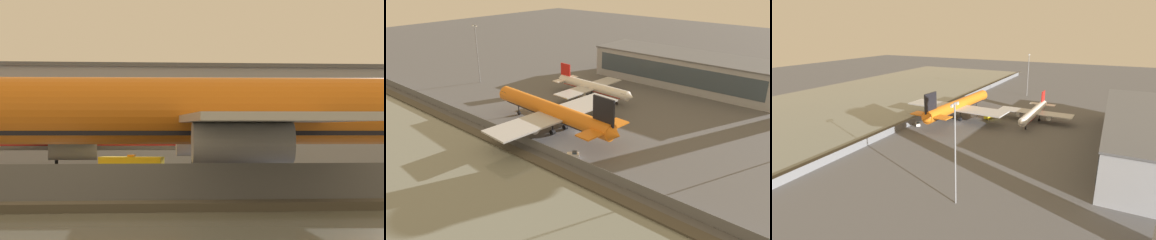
{
  "view_description": "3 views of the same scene",
  "coord_description": "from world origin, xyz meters",
  "views": [
    {
      "loc": [
        -19.79,
        -83.75,
        4.69
      ],
      "look_at": [
        -9.29,
        -3.3,
        5.27
      ],
      "focal_mm": 105.0,
      "sensor_mm": 36.0,
      "label": 1
    },
    {
      "loc": [
        66.66,
        -76.14,
        45.64
      ],
      "look_at": [
        -2.75,
        3.2,
        2.1
      ],
      "focal_mm": 35.0,
      "sensor_mm": 36.0,
      "label": 2
    },
    {
      "loc": [
        103.78,
        54.52,
        37.51
      ],
      "look_at": [
        0.91,
        3.32,
        2.3
      ],
      "focal_mm": 28.0,
      "sensor_mm": 36.0,
      "label": 3
    }
  ],
  "objects": [
    {
      "name": "waterfront_lagoon",
      "position": [
        0.0,
        -71.0,
        0.0
      ],
      "size": [
        320.0,
        98.0,
        0.01
      ],
      "color": "gray",
      "rests_on": "ground"
    },
    {
      "name": "apron_light_mast_apron_east",
      "position": [
        -64.88,
        11.31,
        13.31
      ],
      "size": [
        3.2,
        0.4,
        24.0
      ],
      "color": "gray",
      "rests_on": "ground"
    },
    {
      "name": "apron_light_mast_apron_west",
      "position": [
        52.02,
        26.66,
        12.92
      ],
      "size": [
        3.2,
        0.4,
        23.24
      ],
      "color": "gray",
      "rests_on": "ground"
    },
    {
      "name": "baggage_tug",
      "position": [
        9.73,
        -12.97,
        0.81
      ],
      "size": [
        3.49,
        3.26,
        1.8
      ],
      "color": "white",
      "rests_on": "ground"
    },
    {
      "name": "terminal_building",
      "position": [
        1.45,
        65.23,
        6.41
      ],
      "size": [
        75.89,
        22.54,
        12.8
      ],
      "color": "#9EA3AD",
      "rests_on": "ground"
    },
    {
      "name": "ops_van",
      "position": [
        -12.62,
        8.89,
        1.28
      ],
      "size": [
        5.57,
        3.4,
        2.48
      ],
      "color": "yellow",
      "rests_on": "ground"
    },
    {
      "name": "cargo_jet_orange",
      "position": [
        -6.8,
        -3.41,
        5.72
      ],
      "size": [
        52.4,
        45.1,
        14.99
      ],
      "color": "orange",
      "rests_on": "ground"
    },
    {
      "name": "passenger_jet_white_red",
      "position": [
        -17.02,
        27.25,
        4.06
      ],
      "size": [
        36.28,
        30.98,
        10.64
      ],
      "color": "white",
      "rests_on": "ground"
    },
    {
      "name": "shoreline_seawall",
      "position": [
        0.0,
        -20.5,
        0.25
      ],
      "size": [
        320.0,
        3.0,
        0.5
      ],
      "color": "#474238",
      "rests_on": "ground"
    },
    {
      "name": "ground_plane",
      "position": [
        0.0,
        0.0,
        0.0
      ],
      "size": [
        500.0,
        500.0,
        0.0
      ],
      "primitive_type": "plane",
      "color": "#565659"
    },
    {
      "name": "perimeter_fence",
      "position": [
        0.0,
        -16.0,
        1.26
      ],
      "size": [
        280.0,
        0.1,
        2.53
      ],
      "color": "slate",
      "rests_on": "ground"
    }
  ]
}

